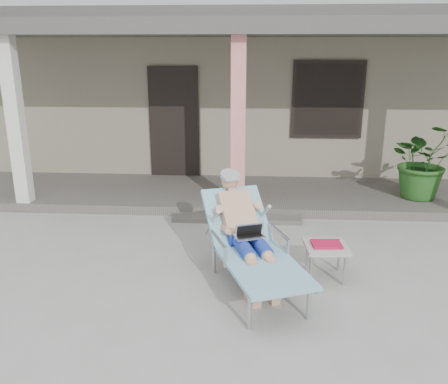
{
  "coord_description": "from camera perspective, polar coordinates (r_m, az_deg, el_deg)",
  "views": [
    {
      "loc": [
        0.25,
        -5.06,
        2.59
      ],
      "look_at": [
        -0.12,
        0.6,
        0.85
      ],
      "focal_mm": 38.0,
      "sensor_mm": 36.0,
      "label": 1
    }
  ],
  "objects": [
    {
      "name": "house",
      "position": [
        11.59,
        2.54,
        12.46
      ],
      "size": [
        10.4,
        5.4,
        3.3
      ],
      "color": "gray",
      "rests_on": "ground"
    },
    {
      "name": "ground",
      "position": [
        5.69,
        0.78,
        -10.03
      ],
      "size": [
        60.0,
        60.0,
        0.0
      ],
      "primitive_type": "plane",
      "color": "#9E9E99",
      "rests_on": "ground"
    },
    {
      "name": "lounger",
      "position": [
        5.27,
        2.93,
        -3.23
      ],
      "size": [
        1.32,
        1.97,
        1.24
      ],
      "rotation": [
        0.0,
        0.0,
        0.36
      ],
      "color": "#B7B7BC",
      "rests_on": "ground"
    },
    {
      "name": "porch_overhang",
      "position": [
        8.01,
        2.03,
        18.46
      ],
      "size": [
        10.0,
        2.3,
        2.85
      ],
      "color": "silver",
      "rests_on": "porch_deck"
    },
    {
      "name": "side_table",
      "position": [
        5.63,
        12.2,
        -6.65
      ],
      "size": [
        0.51,
        0.51,
        0.43
      ],
      "rotation": [
        0.0,
        0.0,
        0.07
      ],
      "color": "#ACACA8",
      "rests_on": "ground"
    },
    {
      "name": "porch_step",
      "position": [
        7.37,
        1.54,
        -3.22
      ],
      "size": [
        2.0,
        0.3,
        0.07
      ],
      "primitive_type": "cube",
      "color": "#605B56",
      "rests_on": "ground"
    },
    {
      "name": "potted_palm",
      "position": [
        8.54,
        22.98,
        3.5
      ],
      "size": [
        1.19,
        1.04,
        1.28
      ],
      "primitive_type": "imported",
      "rotation": [
        0.0,
        0.0,
        0.04
      ],
      "color": "#26591E",
      "rests_on": "porch_deck"
    },
    {
      "name": "porch_deck",
      "position": [
        8.45,
        1.85,
        -0.28
      ],
      "size": [
        10.0,
        2.0,
        0.15
      ],
      "primitive_type": "cube",
      "color": "#605B56",
      "rests_on": "ground"
    }
  ]
}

